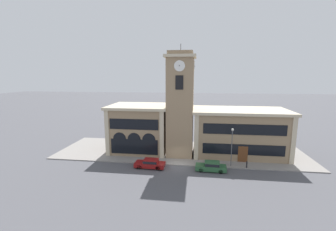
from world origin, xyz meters
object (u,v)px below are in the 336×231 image
Objects in this scene: parked_car_mid at (211,166)px; street_lamp at (232,142)px; bollard at (247,164)px; parked_car_near at (150,163)px.

street_lamp is (3.06, 1.91, 3.27)m from parked_car_mid.
parked_car_mid is 4.24× the size of bollard.
street_lamp reaches higher than parked_car_near.
bollard is (5.31, 1.46, -0.05)m from parked_car_mid.
bollard is at bearing -171.74° from parked_car_near.
street_lamp reaches higher than bollard.
parked_car_near reaches higher than bollard.
street_lamp is at bearing -145.64° from parked_car_mid.
street_lamp is at bearing -168.62° from parked_car_near.
street_lamp is 4.03m from bollard.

